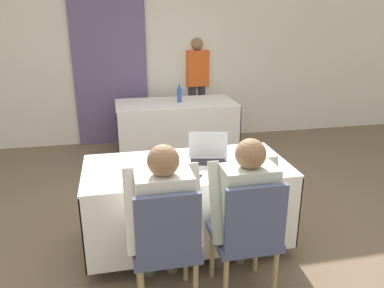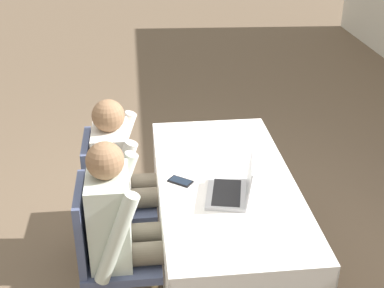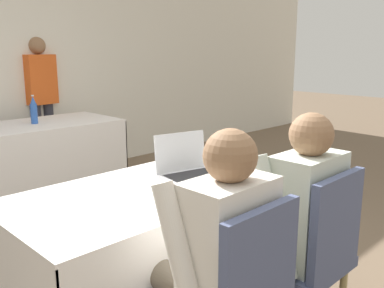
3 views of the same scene
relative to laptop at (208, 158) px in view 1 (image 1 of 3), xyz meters
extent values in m
plane|color=brown|center=(-0.18, -0.01, -0.80)|extent=(24.00, 24.00, 0.00)
cube|color=silver|center=(-0.18, 3.03, 0.55)|extent=(12.00, 0.06, 2.70)
cube|color=slate|center=(-0.75, 2.97, 0.52)|extent=(1.08, 0.04, 2.65)
cube|color=white|center=(-0.18, -0.01, -0.06)|extent=(1.67, 0.81, 0.02)
cube|color=white|center=(-0.18, -0.41, -0.38)|extent=(1.67, 0.01, 0.62)
cube|color=white|center=(-0.18, 0.39, -0.38)|extent=(1.67, 0.01, 0.62)
cube|color=white|center=(-1.01, -0.01, -0.38)|extent=(0.01, 0.81, 0.62)
cube|color=white|center=(0.65, -0.01, -0.38)|extent=(0.01, 0.81, 0.62)
cylinder|color=#333333|center=(-0.18, -0.01, -0.74)|extent=(0.06, 0.06, 0.12)
cube|color=white|center=(0.12, 2.29, -0.06)|extent=(1.67, 0.81, 0.02)
cube|color=white|center=(0.12, 1.90, -0.38)|extent=(1.67, 0.01, 0.62)
cube|color=white|center=(0.12, 2.69, -0.38)|extent=(1.67, 0.01, 0.62)
cube|color=white|center=(-0.71, 2.29, -0.38)|extent=(0.01, 0.81, 0.62)
cube|color=white|center=(0.94, 2.29, -0.38)|extent=(0.01, 0.81, 0.62)
cylinder|color=#333333|center=(0.12, 2.29, -0.74)|extent=(0.06, 0.06, 0.12)
cube|color=#B7B7BC|center=(-0.01, -0.04, -0.04)|extent=(0.36, 0.29, 0.02)
cube|color=black|center=(-0.01, -0.04, -0.02)|extent=(0.31, 0.21, 0.00)
cube|color=#B7B7BC|center=(0.02, 0.08, 0.08)|extent=(0.32, 0.10, 0.22)
cube|color=black|center=(0.02, 0.08, 0.08)|extent=(0.29, 0.08, 0.19)
cube|color=black|center=(-0.18, -0.28, -0.04)|extent=(0.14, 0.16, 0.01)
cube|color=#192333|center=(-0.18, -0.28, -0.04)|extent=(0.13, 0.14, 0.00)
cube|color=white|center=(-0.31, 0.12, -0.04)|extent=(0.31, 0.36, 0.00)
cylinder|color=#2D5BB7|center=(0.17, 2.30, 0.05)|extent=(0.07, 0.07, 0.19)
cone|color=#2D5BB7|center=(0.17, 2.30, 0.18)|extent=(0.06, 0.06, 0.07)
cylinder|color=silver|center=(0.17, 2.30, 0.22)|extent=(0.03, 0.03, 0.01)
cylinder|color=tan|center=(-0.29, -0.47, -0.59)|extent=(0.04, 0.04, 0.42)
cylinder|color=tan|center=(-0.64, -0.47, -0.59)|extent=(0.04, 0.04, 0.42)
cylinder|color=tan|center=(-0.29, -0.82, -0.59)|extent=(0.04, 0.04, 0.42)
cube|color=#4C567A|center=(-0.46, -0.64, -0.36)|extent=(0.44, 0.44, 0.05)
cube|color=#4C567A|center=(-0.46, -0.84, -0.11)|extent=(0.40, 0.04, 0.45)
cylinder|color=tan|center=(0.27, -0.47, -0.59)|extent=(0.04, 0.04, 0.42)
cylinder|color=tan|center=(-0.08, -0.47, -0.59)|extent=(0.04, 0.04, 0.42)
cylinder|color=tan|center=(0.27, -0.82, -0.59)|extent=(0.04, 0.04, 0.42)
cylinder|color=tan|center=(-0.08, -0.82, -0.59)|extent=(0.04, 0.04, 0.42)
cube|color=#4C567A|center=(0.10, -0.64, -0.36)|extent=(0.44, 0.44, 0.05)
cube|color=#4C567A|center=(0.10, -0.84, -0.11)|extent=(0.40, 0.04, 0.45)
cylinder|color=#665B4C|center=(-0.37, -0.51, -0.27)|extent=(0.13, 0.42, 0.13)
cylinder|color=#665B4C|center=(-0.55, -0.51, -0.27)|extent=(0.13, 0.42, 0.13)
cylinder|color=#665B4C|center=(-0.37, -0.33, -0.57)|extent=(0.10, 0.10, 0.47)
cylinder|color=#665B4C|center=(-0.55, -0.33, -0.57)|extent=(0.10, 0.10, 0.47)
cube|color=silver|center=(-0.46, -0.69, -0.07)|extent=(0.36, 0.22, 0.52)
cylinder|color=silver|center=(-0.25, -0.65, -0.06)|extent=(0.08, 0.26, 0.54)
cylinder|color=silver|center=(-0.67, -0.65, -0.06)|extent=(0.08, 0.26, 0.54)
sphere|color=#8C6647|center=(-0.46, -0.69, 0.28)|extent=(0.20, 0.20, 0.20)
cylinder|color=#665B4C|center=(0.19, -0.51, -0.27)|extent=(0.13, 0.42, 0.13)
cylinder|color=#665B4C|center=(0.01, -0.51, -0.27)|extent=(0.13, 0.42, 0.13)
cylinder|color=#665B4C|center=(0.19, -0.33, -0.57)|extent=(0.10, 0.10, 0.47)
cylinder|color=#665B4C|center=(0.01, -0.33, -0.57)|extent=(0.10, 0.10, 0.47)
cube|color=silver|center=(0.10, -0.69, -0.07)|extent=(0.36, 0.22, 0.52)
cylinder|color=silver|center=(0.31, -0.65, -0.06)|extent=(0.08, 0.26, 0.54)
cylinder|color=silver|center=(-0.11, -0.65, -0.06)|extent=(0.08, 0.26, 0.54)
sphere|color=#8C6647|center=(0.10, -0.69, 0.28)|extent=(0.20, 0.20, 0.20)
cylinder|color=#33333D|center=(0.50, 2.99, -0.38)|extent=(0.12, 0.12, 0.85)
cylinder|color=#33333D|center=(0.65, 3.01, -0.38)|extent=(0.12, 0.12, 0.85)
cube|color=#DB561E|center=(0.58, 3.00, 0.32)|extent=(0.36, 0.24, 0.55)
sphere|color=#8C6647|center=(0.58, 3.00, 0.69)|extent=(0.19, 0.19, 0.19)
camera|label=1|loc=(-0.73, -2.79, 1.12)|focal=35.00mm
camera|label=2|loc=(2.51, -0.51, 1.61)|focal=50.00mm
camera|label=3|loc=(-1.60, -1.65, 0.65)|focal=40.00mm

